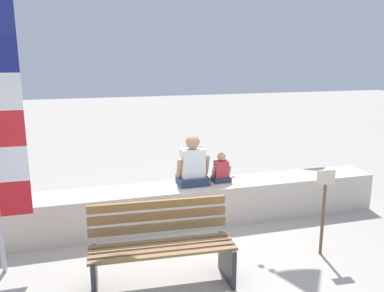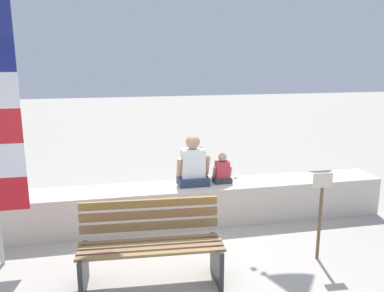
{
  "view_description": "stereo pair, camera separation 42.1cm",
  "coord_description": "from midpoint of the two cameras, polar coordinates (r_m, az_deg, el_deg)",
  "views": [
    {
      "loc": [
        -1.31,
        -4.42,
        2.48
      ],
      "look_at": [
        0.25,
        1.01,
        1.19
      ],
      "focal_mm": 37.2,
      "sensor_mm": 36.0,
      "label": 1
    },
    {
      "loc": [
        -0.9,
        -4.52,
        2.48
      ],
      "look_at": [
        0.25,
        1.01,
        1.19
      ],
      "focal_mm": 37.2,
      "sensor_mm": 36.0,
      "label": 2
    }
  ],
  "objects": [
    {
      "name": "sign_post",
      "position": [
        5.19,
        16.18,
        -8.09
      ],
      "size": [
        0.24,
        0.04,
        1.11
      ],
      "color": "brown",
      "rests_on": "ground"
    },
    {
      "name": "seawall_ledge",
      "position": [
        6.0,
        -4.37,
        -8.54
      ],
      "size": [
        6.44,
        0.62,
        0.59
      ],
      "primitive_type": "cube",
      "color": "beige",
      "rests_on": "ground"
    },
    {
      "name": "flag_banner",
      "position": [
        4.89,
        -28.05,
        3.0
      ],
      "size": [
        0.4,
        0.05,
        3.11
      ],
      "color": "#B7B7BC",
      "rests_on": "ground"
    },
    {
      "name": "park_bench",
      "position": [
        4.55,
        -7.13,
        -14.29
      ],
      "size": [
        1.61,
        0.7,
        0.88
      ],
      "color": "olive",
      "rests_on": "ground"
    },
    {
      "name": "person_child",
      "position": [
        6.07,
        2.23,
        -3.53
      ],
      "size": [
        0.3,
        0.22,
        0.45
      ],
      "color": "#2B3345",
      "rests_on": "seawall_ledge"
    },
    {
      "name": "person_adult",
      "position": [
        5.91,
        -1.95,
        -2.79
      ],
      "size": [
        0.49,
        0.36,
        0.76
      ],
      "color": "navy",
      "rests_on": "seawall_ledge"
    },
    {
      "name": "ground_plane",
      "position": [
        5.23,
        -1.96,
        -15.48
      ],
      "size": [
        40.0,
        40.0,
        0.0
      ],
      "primitive_type": "plane",
      "color": "#ACA499"
    }
  ]
}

